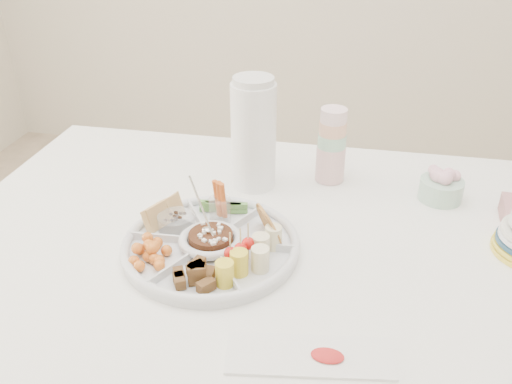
# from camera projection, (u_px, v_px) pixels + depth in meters

# --- Properties ---
(dining_table) EXTENTS (1.52, 1.02, 0.76)m
(dining_table) POSITION_uv_depth(u_px,v_px,m) (269.00, 353.00, 1.43)
(dining_table) COLOR white
(dining_table) RESTS_ON floor
(party_tray) EXTENTS (0.40, 0.40, 0.04)m
(party_tray) POSITION_uv_depth(u_px,v_px,m) (211.00, 243.00, 1.17)
(party_tray) COLOR silver
(party_tray) RESTS_ON dining_table
(bean_dip) EXTENTS (0.10, 0.10, 0.04)m
(bean_dip) POSITION_uv_depth(u_px,v_px,m) (211.00, 240.00, 1.17)
(bean_dip) COLOR #3B2616
(bean_dip) RESTS_ON party_tray
(tortillas) EXTENTS (0.12, 0.12, 0.07)m
(tortillas) POSITION_uv_depth(u_px,v_px,m) (266.00, 222.00, 1.20)
(tortillas) COLOR #C49042
(tortillas) RESTS_ON party_tray
(carrot_cucumber) EXTENTS (0.10, 0.10, 0.09)m
(carrot_cucumber) POSITION_uv_depth(u_px,v_px,m) (222.00, 196.00, 1.26)
(carrot_cucumber) COLOR #D05B1F
(carrot_cucumber) RESTS_ON party_tray
(pita_raisins) EXTENTS (0.12, 0.12, 0.06)m
(pita_raisins) POSITION_uv_depth(u_px,v_px,m) (168.00, 214.00, 1.23)
(pita_raisins) COLOR tan
(pita_raisins) RESTS_ON party_tray
(cherries) EXTENTS (0.11, 0.11, 0.04)m
(cherries) POSITION_uv_depth(u_px,v_px,m) (151.00, 251.00, 1.12)
(cherries) COLOR orange
(cherries) RESTS_ON party_tray
(granola_chunks) EXTENTS (0.10, 0.10, 0.04)m
(granola_chunks) POSITION_uv_depth(u_px,v_px,m) (196.00, 275.00, 1.06)
(granola_chunks) COLOR brown
(granola_chunks) RESTS_ON party_tray
(banana_tomato) EXTENTS (0.13, 0.13, 0.10)m
(banana_tomato) POSITION_uv_depth(u_px,v_px,m) (258.00, 251.00, 1.09)
(banana_tomato) COLOR #E4DC67
(banana_tomato) RESTS_ON party_tray
(cup_stack) EXTENTS (0.08, 0.08, 0.21)m
(cup_stack) POSITION_uv_depth(u_px,v_px,m) (332.00, 144.00, 1.42)
(cup_stack) COLOR beige
(cup_stack) RESTS_ON dining_table
(thermos) EXTENTS (0.14, 0.14, 0.30)m
(thermos) POSITION_uv_depth(u_px,v_px,m) (254.00, 132.00, 1.38)
(thermos) COLOR white
(thermos) RESTS_ON dining_table
(flower_bowl) EXTENTS (0.13, 0.13, 0.08)m
(flower_bowl) POSITION_uv_depth(u_px,v_px,m) (442.00, 185.00, 1.36)
(flower_bowl) COLOR #92C7B3
(flower_bowl) RESTS_ON dining_table
(placemat) EXTENTS (0.29, 0.13, 0.01)m
(placemat) POSITION_uv_depth(u_px,v_px,m) (309.00, 356.00, 0.92)
(placemat) COLOR white
(placemat) RESTS_ON dining_table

